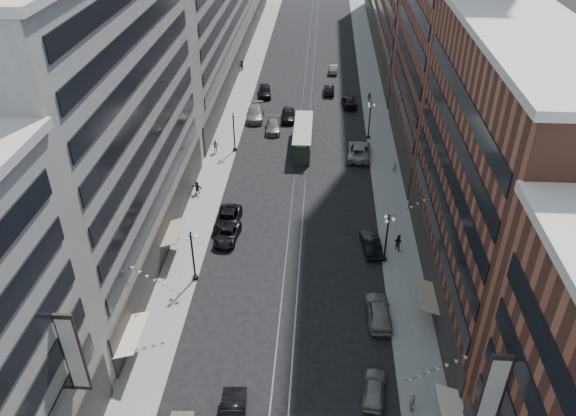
% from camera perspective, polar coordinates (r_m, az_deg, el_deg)
% --- Properties ---
extents(ground, '(220.00, 220.00, 0.00)m').
position_cam_1_polar(ground, '(81.17, 1.59, 7.21)').
color(ground, black).
rests_on(ground, ground).
extents(sidewalk_west, '(4.00, 180.00, 0.15)m').
position_cam_1_polar(sidewalk_west, '(91.19, -5.19, 10.15)').
color(sidewalk_west, gray).
rests_on(sidewalk_west, ground).
extents(sidewalk_east, '(4.00, 180.00, 0.15)m').
position_cam_1_polar(sidewalk_east, '(90.63, 8.91, 9.74)').
color(sidewalk_east, gray).
rests_on(sidewalk_east, ground).
extents(rail_west, '(0.12, 180.00, 0.02)m').
position_cam_1_polar(rail_west, '(90.29, 1.39, 9.99)').
color(rail_west, '#2D2D33').
rests_on(rail_west, ground).
extents(rail_east, '(0.12, 180.00, 0.02)m').
position_cam_1_polar(rail_east, '(90.25, 2.29, 9.97)').
color(rail_east, '#2D2D33').
rests_on(rail_east, ground).
extents(building_west_mid, '(8.00, 36.00, 28.00)m').
position_cam_1_polar(building_west_mid, '(54.29, -17.78, 8.23)').
color(building_west_mid, gray).
rests_on(building_west_mid, ground).
extents(building_east_mid, '(8.00, 30.00, 24.00)m').
position_cam_1_polar(building_east_mid, '(49.45, 20.39, 2.57)').
color(building_east_mid, brown).
rests_on(building_east_mid, ground).
extents(lamppost_sw_far, '(1.03, 1.14, 5.52)m').
position_cam_1_polar(lamppost_sw_far, '(53.46, -9.65, -4.67)').
color(lamppost_sw_far, black).
rests_on(lamppost_sw_far, sidewalk_west).
extents(lamppost_sw_mid, '(1.03, 1.14, 5.52)m').
position_cam_1_polar(lamppost_sw_mid, '(76.16, -5.52, 7.82)').
color(lamppost_sw_mid, black).
rests_on(lamppost_sw_mid, sidewalk_west).
extents(lamppost_se_far, '(1.03, 1.14, 5.52)m').
position_cam_1_polar(lamppost_se_far, '(55.83, 9.99, -2.87)').
color(lamppost_se_far, black).
rests_on(lamppost_se_far, sidewalk_east).
extents(lamppost_se_mid, '(1.03, 1.14, 5.52)m').
position_cam_1_polar(lamppost_se_mid, '(80.13, 8.29, 8.95)').
color(lamppost_se_mid, black).
rests_on(lamppost_se_mid, sidewalk_east).
extents(streetcar, '(2.45, 11.06, 3.06)m').
position_cam_1_polar(streetcar, '(77.74, 1.52, 7.14)').
color(streetcar, '#1F3126').
rests_on(streetcar, ground).
extents(car_2, '(2.67, 4.99, 1.33)m').
position_cam_1_polar(car_2, '(59.78, -6.18, -2.68)').
color(car_2, black).
rests_on(car_2, ground).
extents(car_4, '(2.28, 5.27, 1.77)m').
position_cam_1_polar(car_4, '(50.75, 9.19, -10.34)').
color(car_4, slate).
rests_on(car_4, ground).
extents(pedestrian_2, '(0.95, 0.58, 1.85)m').
position_cam_1_polar(pedestrian_2, '(60.27, -11.34, -2.39)').
color(pedestrian_2, black).
rests_on(pedestrian_2, sidewalk_west).
extents(pedestrian_4, '(0.82, 1.14, 1.78)m').
position_cam_1_polar(pedestrian_4, '(44.46, 12.51, -18.68)').
color(pedestrian_4, '#C2B2A1').
rests_on(pedestrian_4, sidewalk_east).
extents(car_7, '(2.62, 5.60, 1.55)m').
position_cam_1_polar(car_7, '(61.95, -6.12, -1.13)').
color(car_7, black).
rests_on(car_7, ground).
extents(car_8, '(2.74, 6.24, 1.78)m').
position_cam_1_polar(car_8, '(86.79, -3.34, 9.60)').
color(car_8, slate).
rests_on(car_8, ground).
extents(car_9, '(2.65, 5.25, 1.71)m').
position_cam_1_polar(car_9, '(95.33, -2.40, 11.81)').
color(car_9, black).
rests_on(car_9, ground).
extents(car_10, '(2.20, 4.89, 1.56)m').
position_cam_1_polar(car_10, '(58.56, 8.42, -3.60)').
color(car_10, black).
rests_on(car_10, ground).
extents(car_11, '(3.34, 6.52, 1.76)m').
position_cam_1_polar(car_11, '(76.03, 7.21, 5.80)').
color(car_11, gray).
rests_on(car_11, ground).
extents(car_12, '(2.47, 5.37, 1.52)m').
position_cam_1_polar(car_12, '(91.72, 6.24, 10.70)').
color(car_12, black).
rests_on(car_12, ground).
extents(car_13, '(2.16, 4.92, 1.65)m').
position_cam_1_polar(car_13, '(86.28, 0.01, 9.46)').
color(car_13, black).
rests_on(car_13, ground).
extents(car_14, '(1.62, 4.33, 1.41)m').
position_cam_1_polar(car_14, '(106.20, 4.64, 13.91)').
color(car_14, slate).
rests_on(car_14, ground).
extents(pedestrian_5, '(1.53, 0.87, 1.59)m').
position_cam_1_polar(pedestrian_5, '(67.79, -9.22, 2.06)').
color(pedestrian_5, black).
rests_on(pedestrian_5, sidewalk_west).
extents(pedestrian_6, '(1.12, 0.59, 1.84)m').
position_cam_1_polar(pedestrian_6, '(76.86, -7.37, 6.26)').
color(pedestrian_6, gray).
rests_on(pedestrian_6, sidewalk_west).
extents(pedestrian_7, '(0.99, 0.95, 1.82)m').
position_cam_1_polar(pedestrian_7, '(58.73, 11.12, -3.44)').
color(pedestrian_7, black).
rests_on(pedestrian_7, sidewalk_east).
extents(pedestrian_8, '(0.57, 0.40, 1.50)m').
position_cam_1_polar(pedestrian_8, '(72.78, 10.75, 4.16)').
color(pedestrian_8, gray).
rests_on(pedestrian_8, sidewalk_east).
extents(pedestrian_9, '(1.02, 0.55, 1.51)m').
position_cam_1_polar(pedestrian_9, '(93.27, 8.26, 11.03)').
color(pedestrian_9, black).
rests_on(pedestrian_9, sidewalk_east).
extents(car_extra_0, '(1.68, 4.54, 1.49)m').
position_cam_1_polar(car_extra_0, '(96.57, 4.20, 11.96)').
color(car_extra_0, black).
rests_on(car_extra_0, ground).
extents(car_extra_1, '(2.39, 5.30, 1.51)m').
position_cam_1_polar(car_extra_1, '(82.78, -1.50, 8.33)').
color(car_extra_1, '#67635B').
rests_on(car_extra_1, ground).
extents(car_extra_2, '(2.17, 4.28, 1.40)m').
position_cam_1_polar(car_extra_2, '(45.18, 8.74, -17.68)').
color(car_extra_2, gray).
rests_on(car_extra_2, ground).
extents(pedestrian_extra_0, '(0.83, 1.66, 1.72)m').
position_cam_1_polar(pedestrian_extra_0, '(107.12, -4.71, 14.25)').
color(pedestrian_extra_0, black).
rests_on(pedestrian_extra_0, sidewalk_west).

